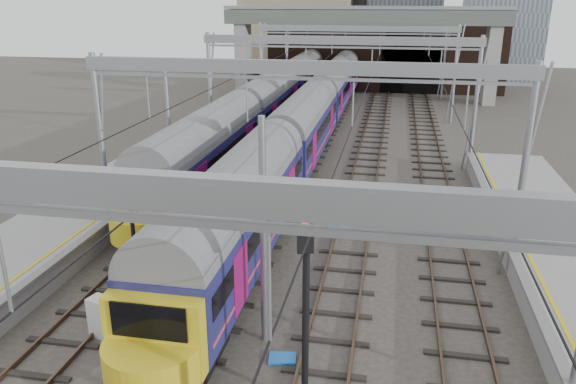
% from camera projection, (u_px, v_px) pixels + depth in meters
% --- Properties ---
extents(ground, '(160.00, 160.00, 0.00)m').
position_uv_depth(ground, '(249.00, 380.00, 15.49)').
color(ground, '#38332D').
rests_on(ground, ground).
extents(tracks, '(14.40, 80.00, 0.22)m').
position_uv_depth(tracks, '(321.00, 199.00, 29.41)').
color(tracks, '#4C3828').
rests_on(tracks, ground).
extents(overhead_line, '(16.80, 80.00, 8.00)m').
position_uv_depth(overhead_line, '(338.00, 59.00, 33.28)').
color(overhead_line, gray).
rests_on(overhead_line, ground).
extents(retaining_wall, '(28.00, 2.75, 9.00)m').
position_uv_depth(retaining_wall, '(379.00, 52.00, 62.02)').
color(retaining_wall, black).
rests_on(retaining_wall, ground).
extents(overbridge, '(28.00, 3.00, 9.25)m').
position_uv_depth(overbridge, '(364.00, 27.00, 55.80)').
color(overbridge, gray).
rests_on(overbridge, ground).
extents(train_main, '(2.63, 60.84, 4.58)m').
position_uv_depth(train_main, '(320.00, 106.00, 41.81)').
color(train_main, black).
rests_on(train_main, ground).
extents(train_second, '(2.65, 46.01, 4.61)m').
position_uv_depth(train_second, '(269.00, 102.00, 43.10)').
color(train_second, black).
rests_on(train_second, ground).
extents(signal_near_left, '(0.36, 0.45, 4.45)m').
position_uv_depth(signal_near_left, '(131.00, 220.00, 19.10)').
color(signal_near_left, black).
rests_on(signal_near_left, ground).
extents(signal_near_centre, '(0.42, 0.49, 5.42)m').
position_uv_depth(signal_near_centre, '(306.00, 291.00, 13.41)').
color(signal_near_centre, black).
rests_on(signal_near_centre, ground).
extents(relay_cabinet, '(0.78, 0.71, 1.28)m').
position_uv_depth(relay_cabinet, '(101.00, 317.00, 17.39)').
color(relay_cabinet, silver).
rests_on(relay_cabinet, ground).
extents(equip_cover_a, '(0.85, 0.65, 0.09)m').
position_uv_depth(equip_cover_a, '(282.00, 358.00, 16.35)').
color(equip_cover_a, blue).
rests_on(equip_cover_a, ground).
extents(equip_cover_b, '(0.98, 0.82, 0.10)m').
position_uv_depth(equip_cover_b, '(338.00, 226.00, 25.87)').
color(equip_cover_b, blue).
rests_on(equip_cover_b, ground).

